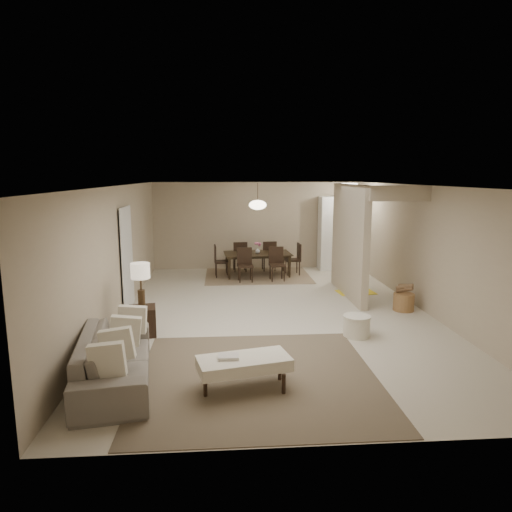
{
  "coord_description": "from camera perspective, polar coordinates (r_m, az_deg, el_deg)",
  "views": [
    {
      "loc": [
        -1.02,
        -8.64,
        2.7
      ],
      "look_at": [
        -0.34,
        0.6,
        1.05
      ],
      "focal_mm": 32.0,
      "sensor_mm": 36.0,
      "label": 1
    }
  ],
  "objects": [
    {
      "name": "ottoman_bench",
      "position": [
        5.95,
        -1.52,
        -13.31
      ],
      "size": [
        1.26,
        0.78,
        0.42
      ],
      "rotation": [
        0.0,
        0.0,
        0.23
      ],
      "color": "white",
      "rests_on": "living_rug"
    },
    {
      "name": "partition",
      "position": [
        10.38,
        11.58,
        1.86
      ],
      "size": [
        0.15,
        2.5,
        2.5
      ],
      "primitive_type": "cube",
      "color": "tan",
      "rests_on": "floor"
    },
    {
      "name": "floor",
      "position": [
        9.11,
        2.41,
        -7.16
      ],
      "size": [
        9.0,
        9.0,
        0.0
      ],
      "primitive_type": "plane",
      "color": "beige",
      "rests_on": "ground"
    },
    {
      "name": "right_wall",
      "position": [
        9.64,
        20.48,
        0.8
      ],
      "size": [
        0.0,
        9.0,
        9.0
      ],
      "primitive_type": "plane",
      "rotation": [
        1.57,
        0.0,
        -1.57
      ],
      "color": "tan",
      "rests_on": "floor"
    },
    {
      "name": "yellow_mat",
      "position": [
        10.9,
        12.38,
        -4.44
      ],
      "size": [
        0.9,
        0.6,
        0.01
      ],
      "primitive_type": "cube",
      "rotation": [
        0.0,
        0.0,
        0.1
      ],
      "color": "yellow",
      "rests_on": "floor"
    },
    {
      "name": "living_rug",
      "position": [
        6.37,
        0.22,
        -14.91
      ],
      "size": [
        3.2,
        3.2,
        0.01
      ],
      "primitive_type": "cube",
      "color": "brown",
      "rests_on": "floor"
    },
    {
      "name": "table_lamp",
      "position": [
        7.87,
        -14.25,
        -2.29
      ],
      "size": [
        0.32,
        0.32,
        0.76
      ],
      "color": "#412F1C",
      "rests_on": "side_table"
    },
    {
      "name": "back_wall",
      "position": [
        13.26,
        0.21,
        3.82
      ],
      "size": [
        6.0,
        0.0,
        6.0
      ],
      "primitive_type": "plane",
      "rotation": [
        1.57,
        0.0,
        0.0
      ],
      "color": "tan",
      "rests_on": "floor"
    },
    {
      "name": "side_table",
      "position": [
        8.08,
        -14.0,
        -7.9
      ],
      "size": [
        0.51,
        0.51,
        0.49
      ],
      "primitive_type": "cube",
      "rotation": [
        0.0,
        0.0,
        0.16
      ],
      "color": "black",
      "rests_on": "floor"
    },
    {
      "name": "round_pouf",
      "position": [
        7.98,
        12.46,
        -8.55
      ],
      "size": [
        0.46,
        0.46,
        0.36
      ],
      "primitive_type": "cylinder",
      "color": "white",
      "rests_on": "floor"
    },
    {
      "name": "pendant_light",
      "position": [
        12.11,
        0.21,
        6.41
      ],
      "size": [
        0.46,
        0.46,
        0.71
      ],
      "color": "#412F1C",
      "rests_on": "ceiling"
    },
    {
      "name": "dining_table",
      "position": [
        12.32,
        0.21,
        -1.08
      ],
      "size": [
        1.84,
        1.11,
        0.62
      ],
      "primitive_type": "imported",
      "rotation": [
        0.0,
        0.0,
        0.07
      ],
      "color": "black",
      "rests_on": "dining_rug"
    },
    {
      "name": "dining_rug",
      "position": [
        12.38,
        0.2,
        -2.47
      ],
      "size": [
        2.8,
        2.1,
        0.01
      ],
      "primitive_type": "cube",
      "color": "#897455",
      "rests_on": "floor"
    },
    {
      "name": "ceiling",
      "position": [
        8.7,
        2.53,
        8.77
      ],
      "size": [
        9.0,
        9.0,
        0.0
      ],
      "primitive_type": "plane",
      "rotation": [
        3.14,
        0.0,
        0.0
      ],
      "color": "white",
      "rests_on": "back_wall"
    },
    {
      "name": "wicker_basket",
      "position": [
        9.7,
        17.98,
        -5.49
      ],
      "size": [
        0.47,
        0.47,
        0.35
      ],
      "primitive_type": "cylinder",
      "rotation": [
        0.0,
        0.0,
        -0.14
      ],
      "color": "#99643D",
      "rests_on": "floor"
    },
    {
      "name": "pantry_cabinet",
      "position": [
        13.32,
        10.46,
        2.82
      ],
      "size": [
        1.2,
        0.55,
        2.1
      ],
      "primitive_type": "cube",
      "color": "white",
      "rests_on": "floor"
    },
    {
      "name": "doorway",
      "position": [
        9.59,
        -15.9,
        -0.38
      ],
      "size": [
        0.04,
        0.9,
        2.04
      ],
      "primitive_type": "cube",
      "color": "black",
      "rests_on": "floor"
    },
    {
      "name": "left_wall",
      "position": [
        8.98,
        -16.92,
        0.36
      ],
      "size": [
        0.0,
        9.0,
        9.0
      ],
      "primitive_type": "plane",
      "rotation": [
        1.57,
        0.0,
        1.57
      ],
      "color": "tan",
      "rests_on": "floor"
    },
    {
      "name": "sofa",
      "position": [
        6.39,
        -17.24,
        -12.19
      ],
      "size": [
        2.33,
        1.2,
        0.65
      ],
      "primitive_type": "imported",
      "rotation": [
        0.0,
        0.0,
        1.72
      ],
      "color": "gray",
      "rests_on": "floor"
    },
    {
      "name": "vase",
      "position": [
        12.25,
        0.21,
        0.67
      ],
      "size": [
        0.17,
        0.17,
        0.14
      ],
      "primitive_type": "imported",
      "rotation": [
        0.0,
        0.0,
        0.32
      ],
      "color": "silver",
      "rests_on": "dining_table"
    },
    {
      "name": "flush_light",
      "position": [
        12.29,
        11.57,
        8.78
      ],
      "size": [
        0.44,
        0.44,
        0.05
      ],
      "primitive_type": "cylinder",
      "color": "white",
      "rests_on": "ceiling"
    },
    {
      "name": "dining_chairs",
      "position": [
        12.29,
        0.21,
        -0.53
      ],
      "size": [
        2.34,
        1.76,
        0.87
      ],
      "color": "black",
      "rests_on": "dining_rug"
    }
  ]
}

